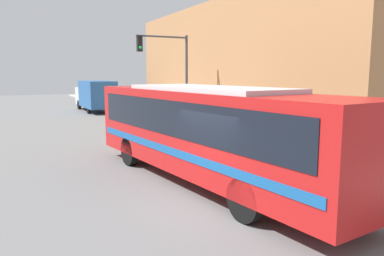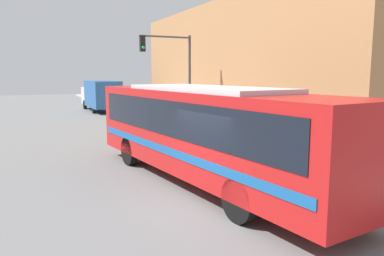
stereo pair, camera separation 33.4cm
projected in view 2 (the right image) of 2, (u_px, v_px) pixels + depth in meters
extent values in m
plane|color=slate|center=(210.00, 205.00, 10.06)|extent=(120.00, 120.00, 0.00)
cube|color=#B7B2A8|center=(157.00, 116.00, 30.38)|extent=(2.53, 70.00, 0.17)
cube|color=#B27A4C|center=(252.00, 66.00, 25.26)|extent=(6.00, 23.76, 8.06)
cube|color=red|center=(204.00, 130.00, 11.84)|extent=(3.73, 11.65, 2.51)
cube|color=black|center=(204.00, 116.00, 11.78)|extent=(3.67, 10.75, 1.07)
cube|color=#19599E|center=(204.00, 147.00, 11.92)|extent=(3.72, 11.20, 0.24)
cube|color=silver|center=(204.00, 89.00, 11.66)|extent=(2.96, 6.51, 0.16)
cylinder|color=black|center=(179.00, 145.00, 15.57)|extent=(0.40, 1.11, 1.08)
cylinder|color=black|center=(129.00, 151.00, 14.43)|extent=(0.40, 1.11, 1.08)
cylinder|color=black|center=(303.00, 186.00, 9.93)|extent=(0.40, 1.11, 1.08)
cylinder|color=black|center=(239.00, 200.00, 8.80)|extent=(0.40, 1.11, 1.08)
cube|color=#265999|center=(102.00, 94.00, 34.58)|extent=(2.36, 5.75, 2.40)
cube|color=silver|center=(94.00, 96.00, 38.20)|extent=(2.24, 2.24, 1.69)
cylinder|color=black|center=(85.00, 104.00, 37.53)|extent=(0.25, 0.90, 0.90)
cylinder|color=black|center=(94.00, 108.00, 33.35)|extent=(0.25, 0.90, 0.90)
cylinder|color=gold|center=(262.00, 144.00, 16.41)|extent=(0.25, 0.25, 0.58)
sphere|color=gold|center=(262.00, 135.00, 16.35)|extent=(0.24, 0.24, 0.24)
cylinder|color=gold|center=(264.00, 144.00, 16.28)|extent=(0.11, 0.15, 0.11)
cylinder|color=#47474C|center=(190.00, 82.00, 23.10)|extent=(0.16, 0.16, 5.65)
cylinder|color=#47474C|center=(165.00, 37.00, 22.04)|extent=(3.20, 0.11, 0.11)
cube|color=black|center=(142.00, 44.00, 21.51)|extent=(0.30, 0.24, 0.90)
sphere|color=#19D83F|center=(143.00, 47.00, 21.42)|extent=(0.18, 0.18, 0.18)
cylinder|color=#47474C|center=(227.00, 129.00, 19.01)|extent=(0.06, 0.06, 1.06)
cylinder|color=#4C4C51|center=(228.00, 117.00, 18.91)|extent=(0.14, 0.14, 0.22)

